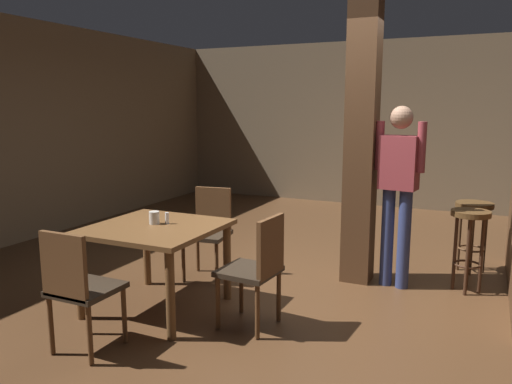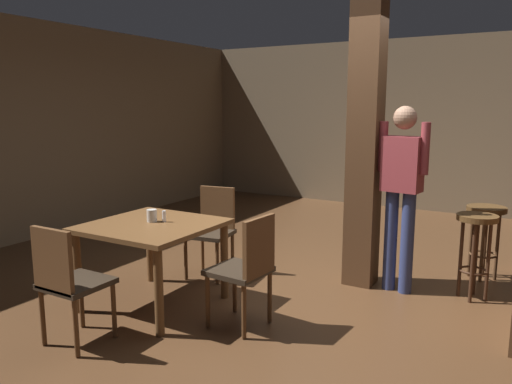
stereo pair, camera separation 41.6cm
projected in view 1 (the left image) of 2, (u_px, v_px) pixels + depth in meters
The scene contains 12 objects.
ground_plane at pixel (313, 295), 4.59m from camera, with size 10.80×10.80×0.00m, color #4C301C.
wall_back at pixel (400, 125), 8.37m from camera, with size 8.00×0.10×2.80m, color #756047.
pillar at pixel (361, 140), 4.77m from camera, with size 0.28×0.28×2.80m, color #4C301C.
dining_table at pixel (156, 238), 4.19m from camera, with size 1.02×1.02×0.73m.
chair_north at pixel (209, 228), 5.03m from camera, with size 0.47×0.47×0.89m.
chair_east at pixel (257, 266), 3.84m from camera, with size 0.45×0.45×0.89m.
chair_south at pixel (78, 285), 3.42m from camera, with size 0.42×0.42×0.89m.
napkin_cup at pixel (154, 218), 4.23m from camera, with size 0.09×0.09×0.11m, color beige.
salt_shaker at pixel (167, 218), 4.23m from camera, with size 0.03×0.03×0.10m, color silver.
standing_person at pixel (398, 184), 4.66m from camera, with size 0.47×0.24×1.72m.
bar_stool_near at pixel (470, 231), 4.59m from camera, with size 0.35×0.35×0.77m.
bar_stool_mid at pixel (473, 219), 5.15m from camera, with size 0.37×0.37×0.74m.
Camera 1 is at (1.36, -4.17, 1.73)m, focal length 35.00 mm.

